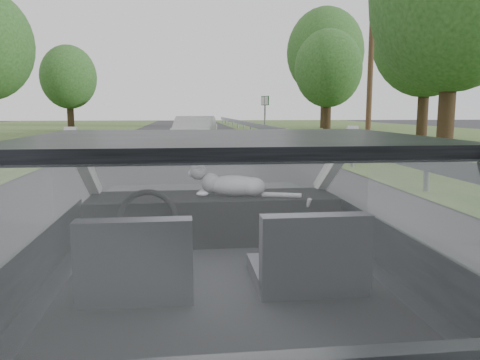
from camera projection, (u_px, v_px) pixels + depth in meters
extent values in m
cube|color=black|center=(220.00, 267.00, 2.48)|extent=(1.80, 4.00, 1.45)
cube|color=black|center=(213.00, 218.00, 3.07)|extent=(1.58, 0.45, 0.30)
cube|color=black|center=(137.00, 259.00, 2.12)|extent=(0.50, 0.72, 0.42)
cube|color=black|center=(309.00, 253.00, 2.21)|extent=(0.50, 0.72, 0.42)
torus|color=black|center=(147.00, 219.00, 2.72)|extent=(0.36, 0.36, 0.04)
ellipsoid|color=gray|center=(234.00, 184.00, 3.01)|extent=(0.54, 0.27, 0.23)
cube|color=gray|center=(349.00, 146.00, 12.82)|extent=(0.05, 90.00, 0.32)
imported|color=silver|center=(195.00, 134.00, 17.56)|extent=(2.16, 4.23, 1.33)
cube|color=#0F4919|center=(265.00, 115.00, 29.43)|extent=(0.40, 0.95, 2.43)
cylinder|color=brown|center=(371.00, 61.00, 20.39)|extent=(0.31, 0.31, 7.33)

